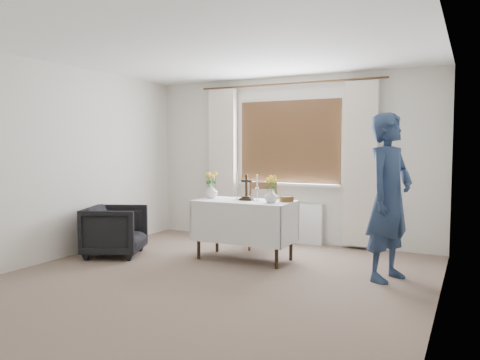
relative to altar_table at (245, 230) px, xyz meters
The scene contains 12 objects.
ground 1.19m from the altar_table, 85.61° to the right, with size 5.00×5.00×0.00m, color gray.
altar_table is the anchor object (origin of this frame).
wooden_chair 0.75m from the altar_table, 95.56° to the left, with size 0.44×0.44×0.95m, color brown, non-canonical shape.
armchair 1.73m from the altar_table, 160.78° to the right, with size 0.71×0.73×0.67m, color black.
person 1.87m from the altar_table, ahead, with size 0.66×0.43×1.81m, color navy.
radiator 1.30m from the altar_table, 86.18° to the left, with size 1.10×0.10×0.60m, color silver.
wooden_cross 0.55m from the altar_table, 54.46° to the left, with size 0.15×0.11×0.33m, color black, non-canonical shape.
candlestick_left 0.57m from the altar_table, 169.42° to the left, with size 0.10×0.10×0.35m, color silver, non-canonical shape.
candlestick_right 0.57m from the altar_table, 12.74° to the left, with size 0.10×0.10×0.34m, color silver, non-canonical shape.
flower_vase_left 0.71m from the altar_table, behind, with size 0.18×0.18×0.18m, color silver.
flower_vase_right 0.61m from the altar_table, ahead, with size 0.16×0.16×0.17m, color silver.
wicker_basket 0.68m from the altar_table, 13.64° to the left, with size 0.18×0.18×0.07m, color brown.
Camera 1 is at (2.52, -4.18, 1.44)m, focal length 35.00 mm.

